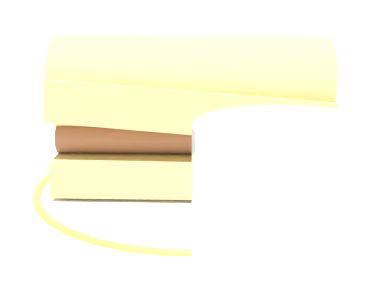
# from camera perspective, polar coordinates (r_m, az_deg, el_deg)

# --- Properties ---
(ground_plane) EXTENTS (1.50, 1.50, 0.00)m
(ground_plane) POSITION_cam_1_polar(r_m,az_deg,el_deg) (0.43, 3.34, -6.09)
(ground_plane) COLOR white
(plate) EXTENTS (0.26, 0.26, 0.01)m
(plate) POSITION_cam_1_polar(r_m,az_deg,el_deg) (0.44, 0.00, -4.68)
(plate) COLOR white
(plate) RESTS_ON ground_plane
(sausage_sandwich) EXTENTS (0.22, 0.14, 0.11)m
(sausage_sandwich) POSITION_cam_1_polar(r_m,az_deg,el_deg) (0.42, 0.00, 3.63)
(sausage_sandwich) COLOR tan
(sausage_sandwich) RESTS_ON plate
(salt_shaker) EXTENTS (0.03, 0.03, 0.08)m
(salt_shaker) POSITION_cam_1_polar(r_m,az_deg,el_deg) (0.58, 11.76, 3.59)
(salt_shaker) COLOR white
(salt_shaker) RESTS_ON ground_plane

